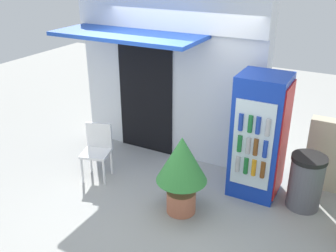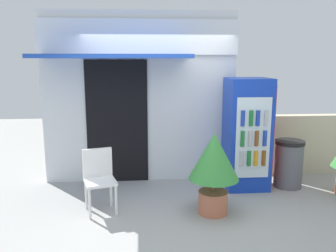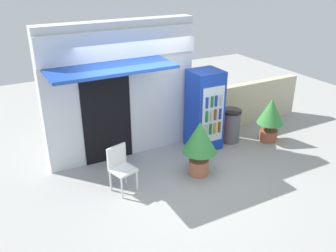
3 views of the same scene
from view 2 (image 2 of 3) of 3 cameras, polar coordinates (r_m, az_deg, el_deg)
name	(u,v)px [view 2 (image 2 of 3)]	position (r m, az deg, el deg)	size (l,w,h in m)	color
ground	(164,212)	(4.92, -0.70, -14.20)	(16.00, 16.00, 0.00)	#A3A39E
storefront_building	(139,94)	(5.94, -4.92, 5.29)	(3.27, 1.31, 2.89)	silver
drink_cooler	(247,134)	(5.73, 13.06, -1.27)	(0.69, 0.70, 1.81)	#1438B2
plastic_chair	(99,176)	(4.91, -11.42, -8.10)	(0.51, 0.50, 0.87)	white
potted_plant_near_shop	(214,163)	(4.69, 7.66, -6.15)	(0.69, 0.69, 1.13)	#BC6B4C
trash_bin	(289,163)	(6.06, 19.46, -5.91)	(0.48, 0.48, 0.79)	#595960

